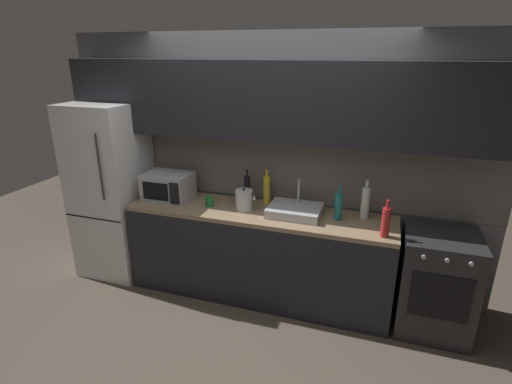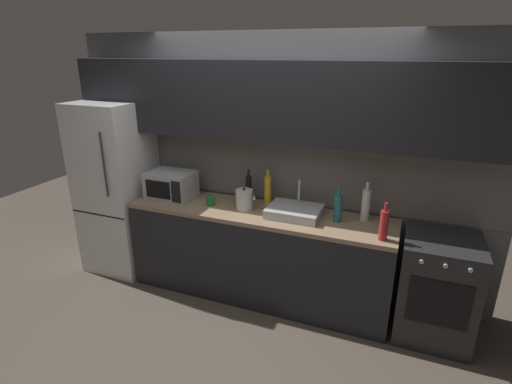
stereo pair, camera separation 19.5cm
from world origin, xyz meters
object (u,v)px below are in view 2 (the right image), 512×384
object	(u,v)px
refrigerator	(117,188)
oven_range	(436,288)
wine_bottle_teal	(338,208)
wine_bottle_red	(384,225)
wine_bottle_yellow	(268,190)
wine_bottle_clear	(366,205)
mug_green	(210,201)
kettle	(244,200)
microwave	(171,185)
wine_bottle_dark	(249,188)

from	to	relation	value
refrigerator	oven_range	world-z (taller)	refrigerator
wine_bottle_teal	wine_bottle_red	size ratio (longest dim) A/B	0.98
oven_range	refrigerator	bearing A→B (deg)	179.98
wine_bottle_teal	wine_bottle_yellow	xyz separation A→B (m)	(-0.72, 0.18, 0.02)
wine_bottle_clear	mug_green	size ratio (longest dim) A/B	3.65
wine_bottle_yellow	wine_bottle_red	world-z (taller)	wine_bottle_yellow
kettle	wine_bottle_teal	xyz separation A→B (m)	(0.87, 0.04, 0.03)
refrigerator	wine_bottle_teal	size ratio (longest dim) A/B	5.91
microwave	wine_bottle_clear	world-z (taller)	wine_bottle_clear
kettle	wine_bottle_dark	size ratio (longest dim) A/B	0.66
oven_range	wine_bottle_teal	size ratio (longest dim) A/B	2.89
wine_bottle_teal	wine_bottle_red	xyz separation A→B (m)	(0.40, -0.23, 0.00)
wine_bottle_clear	mug_green	world-z (taller)	wine_bottle_clear
oven_range	kettle	xyz separation A→B (m)	(-1.75, -0.00, 0.55)
oven_range	wine_bottle_clear	distance (m)	0.90
wine_bottle_yellow	wine_bottle_teal	bearing A→B (deg)	-14.23
kettle	mug_green	xyz separation A→B (m)	(-0.35, -0.03, -0.05)
refrigerator	kettle	distance (m)	1.50
wine_bottle_yellow	wine_bottle_dark	xyz separation A→B (m)	(-0.20, -0.01, -0.01)
microwave	kettle	size ratio (longest dim) A/B	2.12
wine_bottle_red	wine_bottle_dark	bearing A→B (deg)	163.08
wine_bottle_teal	kettle	bearing A→B (deg)	-177.15
refrigerator	oven_range	bearing A→B (deg)	-0.02
wine_bottle_yellow	mug_green	distance (m)	0.57
wine_bottle_teal	wine_bottle_dark	bearing A→B (deg)	169.27
oven_range	kettle	world-z (taller)	kettle
refrigerator	mug_green	bearing A→B (deg)	-1.65
oven_range	wine_bottle_clear	bearing A→B (deg)	166.44
wine_bottle_red	kettle	bearing A→B (deg)	171.76
refrigerator	oven_range	xyz separation A→B (m)	(3.25, -0.00, -0.47)
microwave	kettle	distance (m)	0.82
wine_bottle_red	mug_green	size ratio (longest dim) A/B	3.25
microwave	mug_green	xyz separation A→B (m)	(0.47, -0.05, -0.09)
microwave	wine_bottle_clear	distance (m)	1.92
kettle	microwave	bearing A→B (deg)	178.60
wine_bottle_clear	wine_bottle_dark	distance (m)	1.14
oven_range	wine_bottle_dark	bearing A→B (deg)	173.08
kettle	mug_green	world-z (taller)	kettle
wine_bottle_teal	wine_bottle_dark	world-z (taller)	wine_bottle_dark
microwave	refrigerator	bearing A→B (deg)	-178.45
refrigerator	wine_bottle_teal	world-z (taller)	refrigerator
wine_bottle_yellow	wine_bottle_clear	size ratio (longest dim) A/B	0.97
wine_bottle_dark	wine_bottle_yellow	bearing A→B (deg)	2.38
kettle	wine_bottle_clear	distance (m)	1.11
wine_bottle_red	wine_bottle_clear	size ratio (longest dim) A/B	0.89
wine_bottle_dark	wine_bottle_teal	bearing A→B (deg)	-10.73
wine_bottle_teal	wine_bottle_yellow	size ratio (longest dim) A/B	0.90
wine_bottle_teal	oven_range	bearing A→B (deg)	-2.83
refrigerator	wine_bottle_dark	world-z (taller)	refrigerator
wine_bottle_yellow	oven_range	bearing A→B (deg)	-8.07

